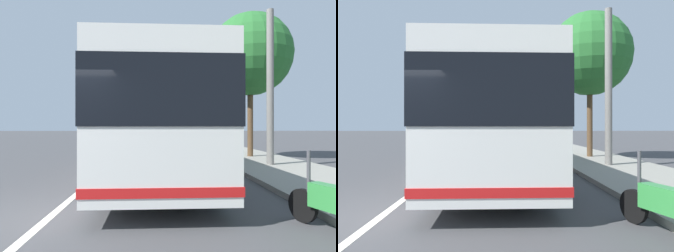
# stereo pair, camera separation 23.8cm
# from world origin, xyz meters

# --- Properties ---
(ground_plane) EXTENTS (220.00, 220.00, 0.00)m
(ground_plane) POSITION_xyz_m (0.00, 0.00, 0.00)
(ground_plane) COLOR #424244
(sidewalk_curb) EXTENTS (110.00, 3.60, 0.14)m
(sidewalk_curb) POSITION_xyz_m (10.00, -6.62, 0.07)
(sidewalk_curb) COLOR gray
(sidewalk_curb) RESTS_ON ground
(lane_divider_line) EXTENTS (110.00, 0.16, 0.01)m
(lane_divider_line) POSITION_xyz_m (10.00, 0.00, 0.00)
(lane_divider_line) COLOR silver
(lane_divider_line) RESTS_ON ground
(coach_bus) EXTENTS (11.58, 2.79, 3.23)m
(coach_bus) POSITION_xyz_m (5.09, -1.93, 1.85)
(coach_bus) COLOR silver
(coach_bus) RESTS_ON ground
(car_far_distant) EXTENTS (4.45, 1.95, 1.50)m
(car_far_distant) POSITION_xyz_m (42.98, -2.34, 0.72)
(car_far_distant) COLOR #2D7238
(car_far_distant) RESTS_ON ground
(car_behind_bus) EXTENTS (3.99, 1.95, 1.45)m
(car_behind_bus) POSITION_xyz_m (36.03, -1.56, 0.67)
(car_behind_bus) COLOR red
(car_behind_bus) RESTS_ON ground
(car_side_street) EXTENTS (4.09, 2.17, 1.42)m
(car_side_street) POSITION_xyz_m (41.29, 2.04, 0.69)
(car_side_street) COLOR red
(car_side_street) RESTS_ON ground
(car_ahead_same_lane) EXTENTS (4.43, 2.14, 1.59)m
(car_ahead_same_lane) POSITION_xyz_m (50.68, -2.26, 0.75)
(car_ahead_same_lane) COLOR black
(car_ahead_same_lane) RESTS_ON ground
(roadside_tree_mid_block) EXTENTS (4.15, 4.15, 7.36)m
(roadside_tree_mid_block) POSITION_xyz_m (9.30, -6.69, 5.27)
(roadside_tree_mid_block) COLOR brown
(roadside_tree_mid_block) RESTS_ON ground
(utility_pole) EXTENTS (0.28, 0.28, 6.26)m
(utility_pole) POSITION_xyz_m (6.07, -6.42, 3.13)
(utility_pole) COLOR slate
(utility_pole) RESTS_ON ground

